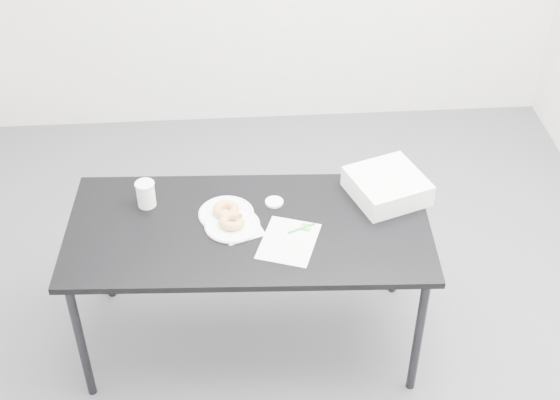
{
  "coord_description": "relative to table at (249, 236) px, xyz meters",
  "views": [
    {
      "loc": [
        -0.22,
        -2.81,
        3.07
      ],
      "look_at": [
        -0.02,
        0.02,
        0.8
      ],
      "focal_mm": 50.0,
      "sensor_mm": 36.0,
      "label": 1
    }
  ],
  "objects": [
    {
      "name": "donut_far",
      "position": [
        -0.1,
        0.09,
        0.08
      ],
      "size": [
        0.14,
        0.14,
        0.04
      ],
      "primitive_type": "torus",
      "rotation": [
        0.0,
        0.0,
        -0.17
      ],
      "color": "gold",
      "rests_on": "plate_far"
    },
    {
      "name": "coffee_cup",
      "position": [
        -0.47,
        0.19,
        0.12
      ],
      "size": [
        0.09,
        0.09,
        0.13
      ],
      "primitive_type": "cylinder",
      "color": "white",
      "rests_on": "table"
    },
    {
      "name": "table",
      "position": [
        0.0,
        0.0,
        0.0
      ],
      "size": [
        1.7,
        0.86,
        0.76
      ],
      "rotation": [
        0.0,
        0.0,
        -0.05
      ],
      "color": "black",
      "rests_on": "floor"
    },
    {
      "name": "plate_far",
      "position": [
        -0.1,
        0.09,
        0.06
      ],
      "size": [
        0.26,
        0.26,
        0.01
      ],
      "primitive_type": "cylinder",
      "color": "white",
      "rests_on": "table"
    },
    {
      "name": "cup_lid",
      "position": [
        0.13,
        0.16,
        0.06
      ],
      "size": [
        0.09,
        0.09,
        0.01
      ],
      "primitive_type": "cylinder",
      "color": "white",
      "rests_on": "table"
    },
    {
      "name": "scorecard",
      "position": [
        0.17,
        -0.12,
        0.06
      ],
      "size": [
        0.32,
        0.36,
        0.0
      ],
      "primitive_type": "cube",
      "rotation": [
        0.0,
        0.0,
        -0.34
      ],
      "color": "silver",
      "rests_on": "table"
    },
    {
      "name": "napkin",
      "position": [
        -0.04,
        -0.02,
        0.06
      ],
      "size": [
        0.23,
        0.23,
        0.0
      ],
      "primitive_type": "cube",
      "rotation": [
        0.0,
        0.0,
        0.34
      ],
      "color": "silver",
      "rests_on": "table"
    },
    {
      "name": "floor",
      "position": [
        0.17,
        0.1,
        -0.7
      ],
      "size": [
        4.0,
        4.0,
        0.0
      ],
      "primitive_type": "plane",
      "color": "#49494E",
      "rests_on": "ground"
    },
    {
      "name": "pen",
      "position": [
        0.24,
        -0.04,
        0.06
      ],
      "size": [
        0.13,
        0.06,
        0.01
      ],
      "primitive_type": "cylinder",
      "rotation": [
        0.0,
        1.57,
        0.41
      ],
      "color": "#0D984F",
      "rests_on": "scorecard"
    },
    {
      "name": "plate_near",
      "position": [
        -0.07,
        0.01,
        0.06
      ],
      "size": [
        0.25,
        0.25,
        0.01
      ],
      "primitive_type": "cylinder",
      "color": "white",
      "rests_on": "napkin"
    },
    {
      "name": "logo_patch",
      "position": [
        0.26,
        -0.03,
        0.06
      ],
      "size": [
        0.06,
        0.06,
        0.0
      ],
      "primitive_type": "cube",
      "rotation": [
        0.0,
        0.0,
        -0.34
      ],
      "color": "green",
      "rests_on": "scorecard"
    },
    {
      "name": "bakery_box",
      "position": [
        0.67,
        0.18,
        0.11
      ],
      "size": [
        0.42,
        0.42,
        0.11
      ],
      "primitive_type": "cube",
      "rotation": [
        0.0,
        0.0,
        0.34
      ],
      "color": "white",
      "rests_on": "table"
    },
    {
      "name": "donut_near",
      "position": [
        -0.07,
        0.01,
        0.09
      ],
      "size": [
        0.14,
        0.14,
        0.04
      ],
      "primitive_type": "torus",
      "rotation": [
        0.0,
        0.0,
        0.2
      ],
      "color": "gold",
      "rests_on": "plate_near"
    }
  ]
}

